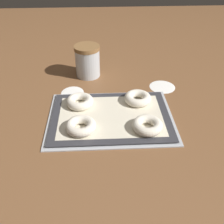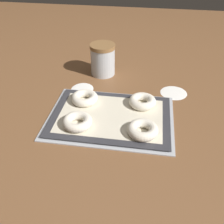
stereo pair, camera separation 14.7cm
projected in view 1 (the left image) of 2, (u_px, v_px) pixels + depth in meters
ground_plane at (110, 115)px, 0.92m from camera, size 2.80×2.80×0.00m
baking_tray at (112, 117)px, 0.91m from camera, size 0.43×0.31×0.01m
baking_mat at (112, 116)px, 0.91m from camera, size 0.41×0.29×0.00m
bagel_front_left at (81, 126)px, 0.84m from camera, size 0.10×0.10×0.03m
bagel_front_right at (147, 125)px, 0.84m from camera, size 0.10×0.10×0.03m
bagel_back_left at (80, 101)px, 0.95m from camera, size 0.10×0.10×0.03m
bagel_back_right at (138, 98)px, 0.96m from camera, size 0.10×0.10×0.03m
flour_canister at (88, 61)px, 1.12m from camera, size 0.11×0.11×0.14m
flour_patch_near at (162, 87)px, 1.08m from camera, size 0.11×0.10×0.00m
flour_patch_far at (72, 93)px, 1.04m from camera, size 0.09×0.10×0.00m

